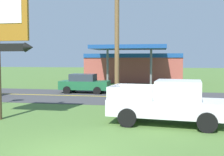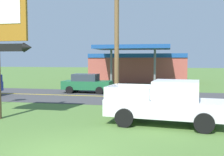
{
  "view_description": "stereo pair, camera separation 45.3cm",
  "coord_description": "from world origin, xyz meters",
  "px_view_note": "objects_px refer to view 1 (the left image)",
  "views": [
    {
      "loc": [
        2.78,
        -7.63,
        2.88
      ],
      "look_at": [
        0.0,
        8.0,
        1.8
      ],
      "focal_mm": 43.82,
      "sensor_mm": 36.0,
      "label": 1
    },
    {
      "loc": [
        3.23,
        -7.54,
        2.88
      ],
      "look_at": [
        0.0,
        8.0,
        1.8
      ],
      "focal_mm": 43.82,
      "sensor_mm": 36.0,
      "label": 2
    }
  ],
  "objects_px": {
    "gas_station": "(134,67)",
    "utility_pole": "(117,26)",
    "car_green_far_lane": "(84,83)",
    "pickup_white_parked_on_lawn": "(169,103)"
  },
  "relations": [
    {
      "from": "gas_station",
      "to": "car_green_far_lane",
      "type": "xyz_separation_m",
      "value": [
        -3.03,
        -12.85,
        -1.11
      ]
    },
    {
      "from": "utility_pole",
      "to": "car_green_far_lane",
      "type": "distance_m",
      "value": 9.28
    },
    {
      "from": "gas_station",
      "to": "pickup_white_parked_on_lawn",
      "type": "bearing_deg",
      "value": -80.69
    },
    {
      "from": "utility_pole",
      "to": "car_green_far_lane",
      "type": "height_order",
      "value": "utility_pole"
    },
    {
      "from": "utility_pole",
      "to": "pickup_white_parked_on_lawn",
      "type": "bearing_deg",
      "value": -46.59
    },
    {
      "from": "gas_station",
      "to": "utility_pole",
      "type": "bearing_deg",
      "value": -87.22
    },
    {
      "from": "utility_pole",
      "to": "car_green_far_lane",
      "type": "bearing_deg",
      "value": 118.47
    },
    {
      "from": "utility_pole",
      "to": "gas_station",
      "type": "height_order",
      "value": "utility_pole"
    },
    {
      "from": "utility_pole",
      "to": "gas_station",
      "type": "bearing_deg",
      "value": 92.78
    },
    {
      "from": "car_green_far_lane",
      "to": "utility_pole",
      "type": "bearing_deg",
      "value": -61.53
    }
  ]
}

